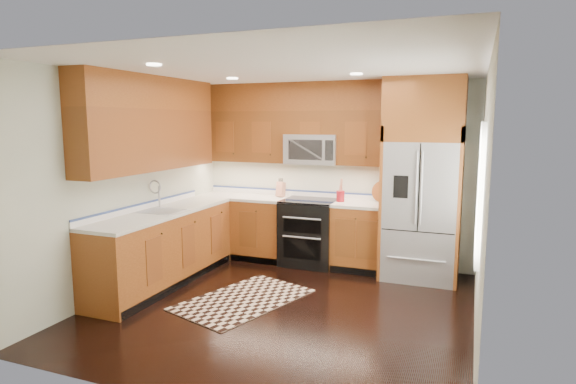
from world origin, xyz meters
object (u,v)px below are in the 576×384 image
at_px(knife_block, 281,189).
at_px(range, 309,232).
at_px(rug, 243,299).
at_px(utensil_crock, 340,194).
at_px(refrigerator, 422,180).

bearing_deg(knife_block, range, -17.50).
relative_size(rug, utensil_crock, 4.80).
relative_size(range, knife_block, 3.41).
height_order(range, refrigerator, refrigerator).
height_order(refrigerator, rug, refrigerator).
bearing_deg(range, knife_block, 162.50).
bearing_deg(range, rug, -98.77).
distance_m(refrigerator, knife_block, 2.08).
distance_m(range, knife_block, 0.79).
xyz_separation_m(range, utensil_crock, (0.44, 0.04, 0.58)).
relative_size(refrigerator, rug, 1.68).
distance_m(rug, utensil_crock, 2.09).
bearing_deg(rug, range, 99.65).
bearing_deg(refrigerator, range, 178.60).
relative_size(refrigerator, utensil_crock, 8.05).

